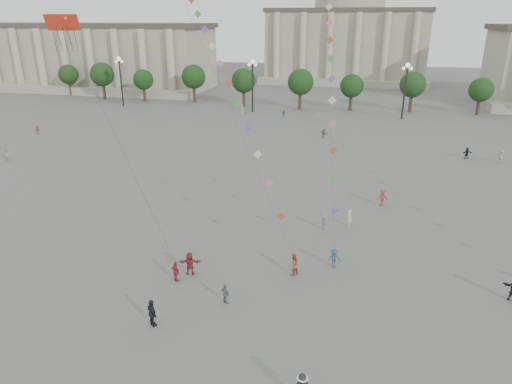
# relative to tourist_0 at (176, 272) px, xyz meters

# --- Properties ---
(ground) EXTENTS (360.00, 360.00, 0.00)m
(ground) POSITION_rel_tourist_0_xyz_m (4.03, -4.90, -0.82)
(ground) COLOR #585553
(ground) RESTS_ON ground
(hall_west) EXTENTS (84.00, 26.22, 17.20)m
(hall_west) POSITION_rel_tourist_0_xyz_m (-70.97, 88.99, 7.61)
(hall_west) COLOR #9E9584
(hall_west) RESTS_ON ground
(hall_central) EXTENTS (48.30, 34.30, 35.50)m
(hall_central) POSITION_rel_tourist_0_xyz_m (4.03, 124.32, 13.41)
(hall_central) COLOR #9E9584
(hall_central) RESTS_ON ground
(tree_row) EXTENTS (137.12, 5.12, 8.00)m
(tree_row) POSITION_rel_tourist_0_xyz_m (4.03, 73.10, 4.57)
(tree_row) COLOR #322319
(tree_row) RESTS_ON ground
(lamp_post_far_west) EXTENTS (2.00, 0.90, 10.65)m
(lamp_post_far_west) POSITION_rel_tourist_0_xyz_m (-40.97, 65.10, 6.53)
(lamp_post_far_west) COLOR #262628
(lamp_post_far_west) RESTS_ON ground
(lamp_post_mid_west) EXTENTS (2.00, 0.90, 10.65)m
(lamp_post_mid_west) POSITION_rel_tourist_0_xyz_m (-10.97, 65.10, 6.53)
(lamp_post_mid_west) COLOR #262628
(lamp_post_mid_west) RESTS_ON ground
(lamp_post_mid_east) EXTENTS (2.00, 0.90, 10.65)m
(lamp_post_mid_east) POSITION_rel_tourist_0_xyz_m (19.03, 65.10, 6.53)
(lamp_post_mid_east) COLOR #262628
(lamp_post_mid_east) RESTS_ON ground
(person_crowd_0) EXTENTS (0.99, 0.84, 1.59)m
(person_crowd_0) POSITION_rel_tourist_0_xyz_m (-3.54, 60.83, -0.02)
(person_crowd_0) COLOR #395D80
(person_crowd_0) RESTS_ON ground
(person_crowd_1) EXTENTS (0.95, 0.91, 1.55)m
(person_crowd_1) POSITION_rel_tourist_0_xyz_m (-35.22, 23.29, -0.04)
(person_crowd_1) COLOR #BBBCB7
(person_crowd_1) RESTS_ON ground
(person_crowd_2) EXTENTS (0.73, 1.05, 1.50)m
(person_crowd_2) POSITION_rel_tourist_0_xyz_m (-41.35, 37.22, -0.07)
(person_crowd_2) COLOR maroon
(person_crowd_2) RESTS_ON ground
(person_crowd_4) EXTENTS (1.16, 1.63, 1.69)m
(person_crowd_4) POSITION_rel_tourist_0_xyz_m (3.30, 58.87, 0.03)
(person_crowd_4) COLOR silver
(person_crowd_4) RESTS_ON ground
(person_crowd_6) EXTENTS (1.09, 0.76, 1.54)m
(person_crowd_6) POSITION_rel_tourist_0_xyz_m (9.71, 11.60, -0.05)
(person_crowd_6) COLOR slate
(person_crowd_6) RESTS_ON ground
(person_crowd_7) EXTENTS (1.78, 1.05, 1.82)m
(person_crowd_7) POSITION_rel_tourist_0_xyz_m (30.76, 38.66, 0.09)
(person_crowd_7) COLOR silver
(person_crowd_7) RESTS_ON ground
(person_crowd_8) EXTENTS (1.35, 1.19, 1.82)m
(person_crowd_8) POSITION_rel_tourist_0_xyz_m (15.02, 18.90, 0.09)
(person_crowd_8) COLOR #9E2B37
(person_crowd_8) RESTS_ON ground
(person_crowd_9) EXTENTS (1.56, 1.05, 1.61)m
(person_crowd_9) POSITION_rel_tourist_0_xyz_m (26.59, 39.50, -0.01)
(person_crowd_9) COLOR black
(person_crowd_9) RESTS_ON ground
(person_crowd_10) EXTENTS (0.60, 0.79, 1.95)m
(person_crowd_10) POSITION_rel_tourist_0_xyz_m (-12.66, 63.10, 0.16)
(person_crowd_10) COLOR silver
(person_crowd_10) RESTS_ON ground
(person_crowd_12) EXTENTS (1.36, 1.25, 1.51)m
(person_crowd_12) POSITION_rel_tourist_0_xyz_m (5.87, 46.67, -0.06)
(person_crowd_12) COLOR #58575B
(person_crowd_12) RESTS_ON ground
(person_crowd_13) EXTENTS (0.62, 0.71, 1.65)m
(person_crowd_13) POSITION_rel_tourist_0_xyz_m (11.96, 12.91, 0.01)
(person_crowd_13) COLOR silver
(person_crowd_13) RESTS_ON ground
(tourist_0) EXTENTS (1.03, 0.83, 1.64)m
(tourist_0) POSITION_rel_tourist_0_xyz_m (0.00, 0.00, 0.00)
(tourist_0) COLOR #9E2B38
(tourist_0) RESTS_ON ground
(tourist_1) EXTENTS (1.17, 1.05, 1.91)m
(tourist_1) POSITION_rel_tourist_0_xyz_m (0.69, -5.28, 0.14)
(tourist_1) COLOR black
(tourist_1) RESTS_ON ground
(tourist_2) EXTENTS (1.79, 0.98, 1.84)m
(tourist_2) POSITION_rel_tourist_0_xyz_m (0.63, 1.23, 0.10)
(tourist_2) COLOR maroon
(tourist_2) RESTS_ON ground
(tourist_3) EXTENTS (0.92, 0.80, 1.49)m
(tourist_3) POSITION_rel_tourist_0_xyz_m (4.43, -1.77, -0.08)
(tourist_3) COLOR slate
(tourist_3) RESTS_ON ground
(kite_flyer_0) EXTENTS (1.06, 1.09, 1.76)m
(kite_flyer_0) POSITION_rel_tourist_0_xyz_m (8.32, 3.06, 0.06)
(kite_flyer_0) COLOR #9F442B
(kite_flyer_0) RESTS_ON ground
(kite_flyer_1) EXTENTS (1.20, 0.93, 1.63)m
(kite_flyer_1) POSITION_rel_tourist_0_xyz_m (11.23, 4.91, -0.00)
(kite_flyer_1) COLOR navy
(kite_flyer_1) RESTS_ON ground
(dragon_kite) EXTENTS (4.66, 1.02, 18.01)m
(dragon_kite) POSITION_rel_tourist_0_xyz_m (-6.96, 0.55, 16.51)
(dragon_kite) COLOR red
(dragon_kite) RESTS_ON ground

